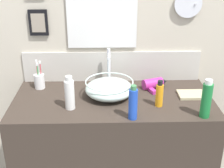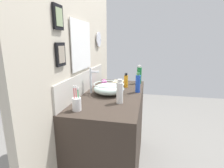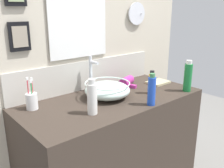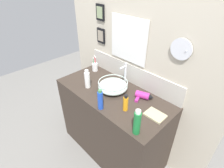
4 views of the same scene
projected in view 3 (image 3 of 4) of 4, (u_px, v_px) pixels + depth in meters
vanity_counter at (113, 156)px, 1.80m from camera, size 1.25×0.58×0.89m
back_panel at (84, 48)px, 1.82m from camera, size 1.96×0.10×2.37m
glass_bowl_sink at (107, 90)px, 1.66m from camera, size 0.30×0.30×0.11m
faucet at (91, 72)px, 1.77m from camera, size 0.02×0.10×0.26m
hair_drier at (128, 81)px, 1.95m from camera, size 0.19×0.17×0.07m
toothbrush_cup at (32, 101)px, 1.48m from camera, size 0.07×0.07×0.20m
lotion_bottle at (188, 77)px, 1.78m from camera, size 0.06×0.06×0.23m
spray_bottle at (92, 98)px, 1.40m from camera, size 0.06×0.06×0.21m
shampoo_bottle at (152, 90)px, 1.53m from camera, size 0.05×0.05×0.20m
soap_dispenser at (152, 83)px, 1.74m from camera, size 0.04×0.04×0.16m
hand_towel at (158, 82)px, 2.00m from camera, size 0.17×0.13×0.02m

